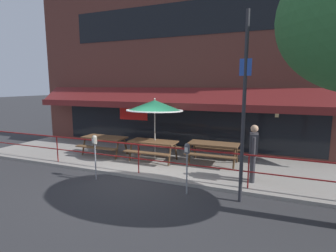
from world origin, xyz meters
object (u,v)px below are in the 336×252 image
object	(u,v)px
picnic_table_left	(105,141)
pedestrian_walking	(253,150)
patio_umbrella_centre	(155,106)
street_sign_pole	(244,108)
picnic_table_right	(213,147)
parking_meter_near	(95,144)
parking_meter_far	(187,153)
picnic_table_centre	(153,145)

from	to	relation	value
picnic_table_left	pedestrian_walking	world-z (taller)	pedestrian_walking
patio_umbrella_centre	street_sign_pole	world-z (taller)	street_sign_pole
picnic_table_right	pedestrian_walking	distance (m)	2.03
street_sign_pole	pedestrian_walking	bearing A→B (deg)	82.18
parking_meter_near	patio_umbrella_centre	bearing A→B (deg)	69.05
parking_meter_near	parking_meter_far	xyz separation A→B (m)	(3.01, 0.00, 0.00)
pedestrian_walking	picnic_table_right	bearing A→B (deg)	137.66
patio_umbrella_centre	street_sign_pole	size ratio (longest dim) A/B	0.51
pedestrian_walking	parking_meter_far	distance (m)	2.13
picnic_table_centre	parking_meter_near	size ratio (longest dim) A/B	1.27
picnic_table_centre	street_sign_pole	size ratio (longest dim) A/B	0.38
pedestrian_walking	parking_meter_near	size ratio (longest dim) A/B	1.20
picnic_table_centre	patio_umbrella_centre	xyz separation A→B (m)	(-0.00, 0.16, 1.47)
street_sign_pole	picnic_table_left	bearing A→B (deg)	158.84
picnic_table_centre	parking_meter_far	world-z (taller)	parking_meter_far
picnic_table_right	pedestrian_walking	world-z (taller)	pedestrian_walking
pedestrian_walking	parking_meter_near	distance (m)	4.82
parking_meter_far	picnic_table_left	bearing A→B (deg)	152.21
picnic_table_centre	picnic_table_right	bearing A→B (deg)	12.18
parking_meter_far	parking_meter_near	bearing A→B (deg)	-180.00
picnic_table_centre	pedestrian_walking	distance (m)	3.80
picnic_table_left	parking_meter_far	bearing A→B (deg)	-27.79
patio_umbrella_centre	parking_meter_far	bearing A→B (deg)	-49.47
picnic_table_right	parking_meter_far	xyz separation A→B (m)	(-0.12, -2.75, 0.44)
picnic_table_left	picnic_table_right	xyz separation A→B (m)	(4.40, 0.49, 0.00)
parking_meter_far	street_sign_pole	world-z (taller)	street_sign_pole
picnic_table_right	parking_meter_near	distance (m)	4.19
picnic_table_centre	patio_umbrella_centre	bearing A→B (deg)	90.00
picnic_table_right	parking_meter_far	bearing A→B (deg)	-92.52
picnic_table_right	pedestrian_walking	bearing A→B (deg)	-42.34
picnic_table_right	street_sign_pole	xyz separation A→B (m)	(1.29, -2.69, 1.69)
picnic_table_right	patio_umbrella_centre	bearing A→B (deg)	-171.91
picnic_table_left	picnic_table_right	size ratio (longest dim) A/B	1.00
patio_umbrella_centre	pedestrian_walking	xyz separation A→B (m)	(3.68, -1.03, -1.12)
picnic_table_centre	pedestrian_walking	bearing A→B (deg)	-13.32
picnic_table_right	pedestrian_walking	xyz separation A→B (m)	(1.48, -1.35, 0.35)
picnic_table_centre	street_sign_pole	bearing A→B (deg)	-32.42
picnic_table_left	patio_umbrella_centre	bearing A→B (deg)	4.57
street_sign_pole	picnic_table_right	bearing A→B (deg)	115.62
parking_meter_far	patio_umbrella_centre	bearing A→B (deg)	130.53
patio_umbrella_centre	pedestrian_walking	size ratio (longest dim) A/B	1.39
picnic_table_left	parking_meter_near	bearing A→B (deg)	-60.64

